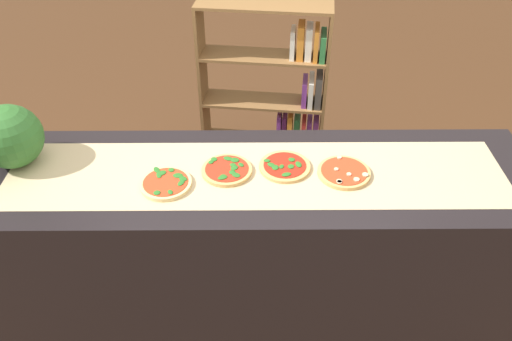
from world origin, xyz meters
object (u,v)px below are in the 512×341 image
pizza_spinach_1 (227,170)px  watermelon (10,137)px  pizza_spinach_0 (166,183)px  pizza_mushroom_3 (344,172)px  pizza_spinach_2 (285,166)px  bookshelf (280,104)px

pizza_spinach_1 → watermelon: bearing=175.3°
watermelon → pizza_spinach_0: bearing=-13.7°
pizza_mushroom_3 → watermelon: 1.55m
pizza_spinach_1 → watermelon: 1.01m
pizza_spinach_2 → pizza_mushroom_3: (0.27, -0.05, 0.00)m
pizza_spinach_0 → pizza_spinach_2: (0.54, 0.12, -0.00)m
pizza_mushroom_3 → bookshelf: size_ratio=0.18×
pizza_spinach_0 → pizza_spinach_2: pizza_spinach_0 is taller
pizza_spinach_1 → bookshelf: (0.31, 1.12, -0.32)m
watermelon → pizza_spinach_1: bearing=-4.7°
bookshelf → pizza_spinach_2: bearing=-91.9°
pizza_spinach_2 → watermelon: watermelon is taller
pizza_spinach_1 → pizza_mushroom_3: 0.54m
pizza_spinach_0 → bookshelf: bearing=64.7°
pizza_spinach_0 → bookshelf: 1.38m
pizza_spinach_0 → pizza_spinach_1: bearing=19.5°
bookshelf → pizza_mushroom_3: bearing=-78.4°
pizza_spinach_0 → pizza_mushroom_3: same height
pizza_spinach_2 → watermelon: (-1.26, 0.05, 0.14)m
pizza_spinach_0 → watermelon: size_ratio=0.78×
pizza_spinach_2 → pizza_mushroom_3: pizza_mushroom_3 is taller
pizza_spinach_2 → bookshelf: bearing=88.1°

